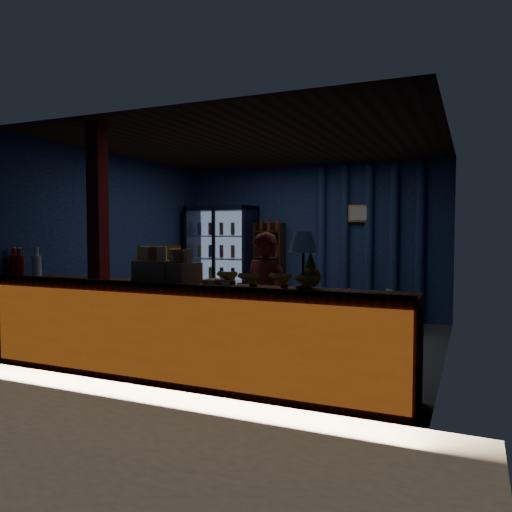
{
  "coord_description": "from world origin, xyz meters",
  "views": [
    {
      "loc": [
        2.58,
        -6.04,
        1.48
      ],
      "look_at": [
        0.02,
        -0.2,
        1.15
      ],
      "focal_mm": 35.0,
      "sensor_mm": 36.0,
      "label": 1
    }
  ],
  "objects_px": {
    "pastry_tray": "(216,284)",
    "shopkeeper": "(265,303)",
    "green_chair": "(373,310)",
    "table_lamp": "(303,244)"
  },
  "relations": [
    {
      "from": "pastry_tray",
      "to": "shopkeeper",
      "type": "bearing_deg",
      "value": 68.85
    },
    {
      "from": "green_chair",
      "to": "pastry_tray",
      "type": "relative_size",
      "value": 1.61
    },
    {
      "from": "green_chair",
      "to": "pastry_tray",
      "type": "bearing_deg",
      "value": 49.69
    },
    {
      "from": "shopkeeper",
      "to": "pastry_tray",
      "type": "bearing_deg",
      "value": -101.13
    },
    {
      "from": "table_lamp",
      "to": "shopkeeper",
      "type": "bearing_deg",
      "value": 137.29
    },
    {
      "from": "green_chair",
      "to": "shopkeeper",
      "type": "bearing_deg",
      "value": 51.24
    },
    {
      "from": "shopkeeper",
      "to": "pastry_tray",
      "type": "xyz_separation_m",
      "value": [
        -0.24,
        -0.61,
        0.24
      ]
    },
    {
      "from": "pastry_tray",
      "to": "table_lamp",
      "type": "relative_size",
      "value": 0.79
    },
    {
      "from": "green_chair",
      "to": "table_lamp",
      "type": "height_order",
      "value": "table_lamp"
    },
    {
      "from": "shopkeeper",
      "to": "pastry_tray",
      "type": "height_order",
      "value": "shopkeeper"
    }
  ]
}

